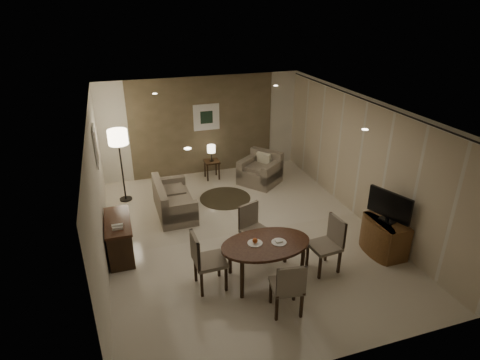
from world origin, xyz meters
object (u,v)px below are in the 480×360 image
object	(u,v)px
tv_cabinet	(385,236)
armchair	(260,169)
console_desk	(120,238)
floor_lamp	(122,166)
chair_near	(287,285)
chair_left	(210,260)
chair_far	(256,231)
chair_right	(324,246)
side_table	(212,169)
dining_table	(265,261)
sofa	(174,198)

from	to	relation	value
tv_cabinet	armchair	world-z (taller)	armchair
console_desk	armchair	distance (m)	4.35
floor_lamp	tv_cabinet	bearing A→B (deg)	-39.60
chair_near	chair_left	xyz separation A→B (m)	(-0.99, 0.94, 0.04)
chair_far	chair_left	xyz separation A→B (m)	(-1.07, -0.68, 0.03)
chair_right	armchair	bearing A→B (deg)	171.11
chair_near	chair_right	distance (m)	1.32
console_desk	chair_far	xyz separation A→B (m)	(2.49, -0.78, 0.12)
side_table	dining_table	bearing A→B (deg)	-92.46
chair_far	floor_lamp	bearing A→B (deg)	105.05
side_table	tv_cabinet	bearing A→B (deg)	-62.65
sofa	chair_left	bearing A→B (deg)	-177.48
sofa	floor_lamp	xyz separation A→B (m)	(-1.05, 1.02, 0.53)
tv_cabinet	chair_near	size ratio (longest dim) A/B	0.92
chair_left	side_table	bearing A→B (deg)	-16.36
console_desk	chair_near	xyz separation A→B (m)	(2.41, -2.39, 0.12)
side_table	chair_near	bearing A→B (deg)	-91.82
console_desk	side_table	world-z (taller)	console_desk
tv_cabinet	chair_far	xyz separation A→B (m)	(-2.40, 0.72, 0.15)
sofa	armchair	world-z (taller)	armchair
sofa	floor_lamp	world-z (taller)	floor_lamp
dining_table	armchair	xyz separation A→B (m)	(1.33, 3.81, 0.05)
tv_cabinet	dining_table	bearing A→B (deg)	-178.70
chair_left	floor_lamp	distance (m)	4.02
chair_right	chair_far	bearing A→B (deg)	-136.30
tv_cabinet	side_table	world-z (taller)	tv_cabinet
chair_left	sofa	size ratio (longest dim) A/B	0.67
tv_cabinet	dining_table	distance (m)	2.51
chair_right	chair_near	bearing A→B (deg)	-60.28
chair_far	sofa	distance (m)	2.45
tv_cabinet	armchair	xyz separation A→B (m)	(-1.18, 3.76, 0.07)
tv_cabinet	sofa	size ratio (longest dim) A/B	0.57
chair_far	chair_near	bearing A→B (deg)	-113.91
chair_near	chair_far	world-z (taller)	chair_far
console_desk	chair_near	bearing A→B (deg)	-44.81
chair_near	chair_right	bearing A→B (deg)	-136.05
dining_table	sofa	distance (m)	3.11
chair_near	armchair	distance (m)	4.83
chair_far	side_table	size ratio (longest dim) A/B	1.95
chair_far	side_table	bearing A→B (deg)	67.85
tv_cabinet	chair_near	bearing A→B (deg)	-160.23
dining_table	chair_near	world-z (taller)	chair_near
console_desk	sofa	size ratio (longest dim) A/B	0.76
sofa	armchair	size ratio (longest dim) A/B	1.68
tv_cabinet	chair_left	bearing A→B (deg)	179.21
chair_left	armchair	distance (m)	4.36
dining_table	side_table	bearing A→B (deg)	87.54
tv_cabinet	sofa	distance (m)	4.60
console_desk	chair_near	size ratio (longest dim) A/B	1.22
dining_table	armchair	world-z (taller)	armchair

